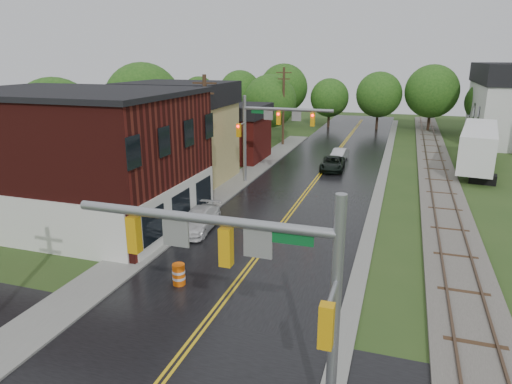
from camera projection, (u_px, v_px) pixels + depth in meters
The scene contains 20 objects.
main_road at pixel (317, 178), 39.68m from camera, with size 10.00×90.00×0.02m, color black.
curb_right at pixel (384, 170), 42.63m from camera, with size 0.80×70.00×0.12m, color gray.
sidewalk_left at pixel (230, 187), 36.96m from camera, with size 2.40×50.00×0.12m, color gray.
brick_building at pixel (77, 157), 28.53m from camera, with size 14.30×10.30×8.30m.
yellow_house at pixel (180, 143), 38.38m from camera, with size 8.00×7.00×6.40m, color tan.
darkred_building at pixel (230, 138), 46.57m from camera, with size 7.00×6.00×4.40m, color #3F0F0C.
railroad at pixel (437, 173), 41.23m from camera, with size 3.20×80.00×0.30m.
traffic_signal_near at pixel (254, 269), 11.72m from camera, with size 7.34×0.30×7.20m.
traffic_signal_far at pixel (270, 124), 36.55m from camera, with size 7.34×0.43×7.20m.
utility_pole_b at pixel (206, 135), 33.06m from camera, with size 1.80×0.28×9.00m.
utility_pole_c at pixel (283, 105), 53.10m from camera, with size 1.80×0.28×9.00m.
tree_left_a at pixel (57, 122), 36.73m from camera, with size 6.80×6.80×8.67m.
tree_left_b at pixel (144, 103), 45.07m from camera, with size 7.60×7.60×9.69m.
tree_left_c at pixel (214, 109), 51.51m from camera, with size 6.00×6.00×7.65m.
tree_left_e at pixel (271, 102), 55.41m from camera, with size 6.40×6.40×8.16m.
suv_dark at pixel (333, 164), 42.30m from camera, with size 2.08×4.51×1.25m, color black.
sedan_silver at pixel (339, 155), 46.28m from camera, with size 1.27×3.65×1.20m, color silver.
pickup_white at pixel (199, 220), 27.71m from camera, with size 1.82×4.48×1.30m, color silver.
semi_trailer at pixel (478, 145), 41.80m from camera, with size 4.60×13.13×4.02m.
construction_barrel at pixel (179, 275), 21.11m from camera, with size 0.58×0.58×1.04m, color #F55E0A.
Camera 1 is at (6.83, -8.11, 10.24)m, focal length 32.00 mm.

